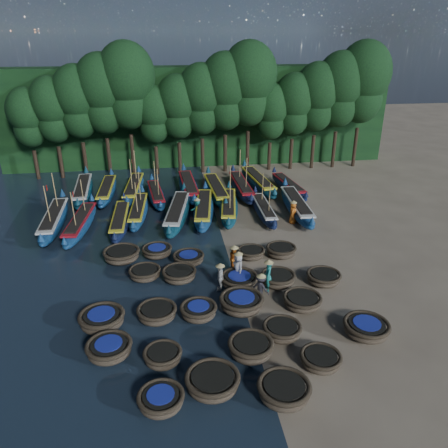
{
  "coord_description": "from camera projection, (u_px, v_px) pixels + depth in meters",
  "views": [
    {
      "loc": [
        -3.68,
        -22.87,
        13.23
      ],
      "look_at": [
        0.03,
        3.79,
        1.3
      ],
      "focal_mm": 35.0,
      "sensor_mm": 36.0,
      "label": 1
    }
  ],
  "objects": [
    {
      "name": "tree_9",
      "position": [
        249.0,
        83.0,
        41.72
      ],
      "size": [
        5.34,
        5.34,
        12.58
      ],
      "color": "black",
      "rests_on": "ground"
    },
    {
      "name": "long_boat_14",
      "position": [
        216.0,
        190.0,
        37.8
      ],
      "size": [
        2.05,
        8.94,
        1.58
      ],
      "rotation": [
        0.0,
        0.0,
        0.06
      ],
      "color": "#0D3D4C",
      "rests_on": "ground"
    },
    {
      "name": "tree_14",
      "position": [
        363.0,
        81.0,
        43.17
      ],
      "size": [
        5.34,
        5.34,
        12.58
      ],
      "color": "black",
      "rests_on": "ground"
    },
    {
      "name": "coracle_5",
      "position": [
        109.0,
        349.0,
        19.19
      ],
      "size": [
        2.2,
        2.2,
        0.75
      ],
      "rotation": [
        0.0,
        0.0,
        0.17
      ],
      "color": "#4D4130",
      "rests_on": "ground"
    },
    {
      "name": "fisherman_4",
      "position": [
        220.0,
        276.0,
        24.03
      ],
      "size": [
        0.58,
        0.98,
        1.77
      ],
      "rotation": [
        0.0,
        0.0,
        4.49
      ],
      "color": "beige",
      "rests_on": "ground"
    },
    {
      "name": "long_boat_4",
      "position": [
        178.0,
        212.0,
        33.15
      ],
      "size": [
        3.07,
        8.98,
        1.6
      ],
      "rotation": [
        0.0,
        0.0,
        -0.17
      ],
      "color": "#0D3D4C",
      "rests_on": "ground"
    },
    {
      "name": "tree_10",
      "position": [
        271.0,
        111.0,
        43.1
      ],
      "size": [
        3.68,
        3.68,
        8.68
      ],
      "color": "black",
      "rests_on": "ground"
    },
    {
      "name": "coracle_17",
      "position": [
        239.0,
        280.0,
        24.52
      ],
      "size": [
        2.18,
        2.18,
        0.72
      ],
      "rotation": [
        0.0,
        0.0,
        0.08
      ],
      "color": "#4D4130",
      "rests_on": "ground"
    },
    {
      "name": "coracle_20",
      "position": [
        122.0,
        255.0,
        27.2
      ],
      "size": [
        2.42,
        2.42,
        0.8
      ],
      "rotation": [
        0.0,
        0.0,
        -0.15
      ],
      "color": "#4D4130",
      "rests_on": "ground"
    },
    {
      "name": "tree_3",
      "position": [
        102.0,
        93.0,
        40.26
      ],
      "size": [
        4.92,
        4.92,
        11.6
      ],
      "color": "black",
      "rests_on": "ground"
    },
    {
      "name": "coracle_15",
      "position": [
        145.0,
        273.0,
        25.3
      ],
      "size": [
        2.31,
        2.31,
        0.66
      ],
      "rotation": [
        0.0,
        0.0,
        -0.43
      ],
      "color": "#4D4130",
      "rests_on": "ground"
    },
    {
      "name": "coracle_2",
      "position": [
        213.0,
        382.0,
        17.38
      ],
      "size": [
        2.62,
        2.62,
        0.77
      ],
      "rotation": [
        0.0,
        0.0,
        0.31
      ],
      "color": "#4D4130",
      "rests_on": "ground"
    },
    {
      "name": "coracle_7",
      "position": [
        251.0,
        348.0,
        19.19
      ],
      "size": [
        2.23,
        2.23,
        0.83
      ],
      "rotation": [
        0.0,
        0.0,
        -0.21
      ],
      "color": "#4D4130",
      "rests_on": "ground"
    },
    {
      "name": "fisherman_2",
      "position": [
        234.0,
        257.0,
        26.14
      ],
      "size": [
        0.62,
        0.77,
        1.71
      ],
      "rotation": [
        0.0,
        0.0,
        1.64
      ],
      "color": "#CF651B",
      "rests_on": "ground"
    },
    {
      "name": "coracle_9",
      "position": [
        366.0,
        328.0,
        20.56
      ],
      "size": [
        2.2,
        2.2,
        0.72
      ],
      "rotation": [
        0.0,
        0.0,
        -0.03
      ],
      "color": "#4D4130",
      "rests_on": "ground"
    },
    {
      "name": "tree_12",
      "position": [
        317.0,
        96.0,
        43.14
      ],
      "size": [
        4.51,
        4.51,
        10.63
      ],
      "color": "black",
      "rests_on": "ground"
    },
    {
      "name": "tree_11",
      "position": [
        294.0,
        104.0,
        43.12
      ],
      "size": [
        4.09,
        4.09,
        9.65
      ],
      "color": "black",
      "rests_on": "ground"
    },
    {
      "name": "coracle_24",
      "position": [
        281.0,
        251.0,
        27.79
      ],
      "size": [
        2.07,
        2.07,
        0.73
      ],
      "rotation": [
        0.0,
        0.0,
        -0.18
      ],
      "color": "#4D4130",
      "rests_on": "ground"
    },
    {
      "name": "coracle_10",
      "position": [
        102.0,
        319.0,
        21.08
      ],
      "size": [
        2.58,
        2.58,
        0.82
      ],
      "rotation": [
        0.0,
        0.0,
        -0.3
      ],
      "color": "#4D4130",
      "rests_on": "ground"
    },
    {
      "name": "tree_2",
      "position": [
        77.0,
        101.0,
        40.24
      ],
      "size": [
        4.51,
        4.51,
        10.63
      ],
      "color": "black",
      "rests_on": "ground"
    },
    {
      "name": "long_boat_2",
      "position": [
        120.0,
        220.0,
        32.01
      ],
      "size": [
        1.47,
        7.85,
        1.38
      ],
      "rotation": [
        0.0,
        0.0,
        -0.01
      ],
      "color": "#10173C",
      "rests_on": "ground"
    },
    {
      "name": "long_boat_9",
      "position": [
        83.0,
        190.0,
        37.72
      ],
      "size": [
        2.19,
        9.0,
        1.59
      ],
      "rotation": [
        0.0,
        0.0,
        0.07
      ],
      "color": "#0D3D4C",
      "rests_on": "ground"
    },
    {
      "name": "long_boat_6",
      "position": [
        229.0,
        207.0,
        34.32
      ],
      "size": [
        2.67,
        8.19,
        3.52
      ],
      "rotation": [
        0.0,
        0.0,
        -0.15
      ],
      "color": "#0D3D4C",
      "rests_on": "ground"
    },
    {
      "name": "fisherman_3",
      "position": [
        261.0,
        287.0,
        23.14
      ],
      "size": [
        1.09,
        1.09,
        1.72
      ],
      "rotation": [
        0.0,
        0.0,
        2.35
      ],
      "color": "black",
      "rests_on": "ground"
    },
    {
      "name": "coracle_23",
      "position": [
        251.0,
        253.0,
        27.61
      ],
      "size": [
        1.77,
        1.77,
        0.65
      ],
      "rotation": [
        0.0,
        0.0,
        -0.05
      ],
      "color": "#4D4130",
      "rests_on": "ground"
    },
    {
      "name": "coracle_3",
      "position": [
        284.0,
        390.0,
        16.94
      ],
      "size": [
        2.21,
        2.21,
        0.79
      ],
      "rotation": [
        0.0,
        0.0,
        0.13
      ],
      "color": "#4D4130",
      "rests_on": "ground"
    },
    {
      "name": "tree_13",
      "position": [
        340.0,
        89.0,
        43.15
      ],
      "size": [
        4.92,
        4.92,
        11.6
      ],
      "color": "black",
      "rests_on": "ground"
    },
    {
      "name": "coracle_8",
      "position": [
        282.0,
        330.0,
        20.42
      ],
      "size": [
        2.25,
        2.25,
        0.71
      ],
      "rotation": [
        0.0,
        0.0,
        -0.4
      ],
      "color": "#4D4130",
      "rests_on": "ground"
    },
    {
      "name": "fisherman_6",
      "position": [
        293.0,
        212.0,
        32.48
      ],
      "size": [
        0.82,
        0.97,
        1.89
      ],
      "rotation": [
        0.0,
        0.0,
        1.17
      ],
      "color": "#CF651B",
      "rests_on": "ground"
    },
    {
      "name": "tree_5",
      "position": [
        154.0,
        114.0,
        41.66
      ],
      "size": [
        3.68,
        3.68,
        8.68
      ],
      "color": "black",
      "rests_on": "ground"
    },
    {
      "name": "long_boat_10",
      "position": [
        107.0,
        190.0,
        37.86
      ],
      "size": [
        1.55,
        8.19,
        1.44
      ],
      "rotation": [
        0.0,
        0.0,
        -0.01
      ],
      "color": "navy",
      "rests_on": "ground"
    },
    {
      "name": "coracle_18",
      "position": [
        278.0,
        279.0,
        24.64
      ],
      "size": [
        2.33,
        2.33,
        0.74
      ],
      "rotation": [
        0.0,
        0.0,
        0.31
      ],
      "color": "#4D4130",
      "rests_on": "ground"
    },
    {
      "name": "long_boat_13",
      "position": [
        189.0,
        187.0,
        38.63
      ],
      "size": [
        1.97,
        8.95,
        1.58
      ],
      "rotation": [
        0.0,
        0.0,
        0.05
      ],
      "color": "navy",
      "rests_on": "ground"
    },
    {
      "name": "long_boat_5",
      "position": [
        204.0,
        209.0,
        33.85
      ],
      "size": [
        2.6,
        8.64,
        1.53
      ],
      "rotation": [
        0.0,
        0.0,
        -0.13
      ],
      "color": "navy",
      "rests_on": "ground"
    },
    {
      "name": "coracle_13",
      "position": [
        242.0,
        303.0,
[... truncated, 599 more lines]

